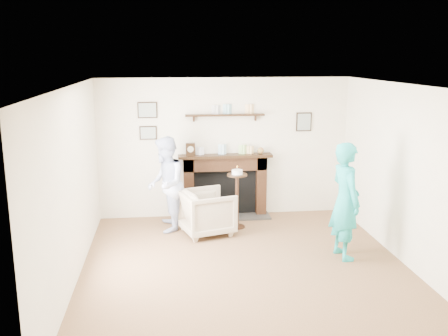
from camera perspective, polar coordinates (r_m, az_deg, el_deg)
The scene contains 6 objects.
ground at distance 6.98m, azimuth 2.57°, elevation -11.59°, with size 5.00×5.00×0.00m, color brown.
room_shell at distance 7.15m, azimuth 1.79°, elevation 2.66°, with size 4.54×5.02×2.52m.
armchair at distance 8.34m, azimuth -1.94°, elevation -7.44°, with size 0.78×0.80×0.73m, color tan.
man at distance 8.54m, azimuth -6.55°, elevation -7.02°, with size 0.77×0.60×1.59m, color #CAD9FD.
woman at distance 7.62m, azimuth 13.36°, elevation -9.80°, with size 0.62×0.41×1.70m, color teal.
pedestal_table at distance 8.41m, azimuth 1.50°, elevation -2.52°, with size 0.34×0.34×1.08m.
Camera 1 is at (-1.07, -6.27, 2.88)m, focal length 40.00 mm.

